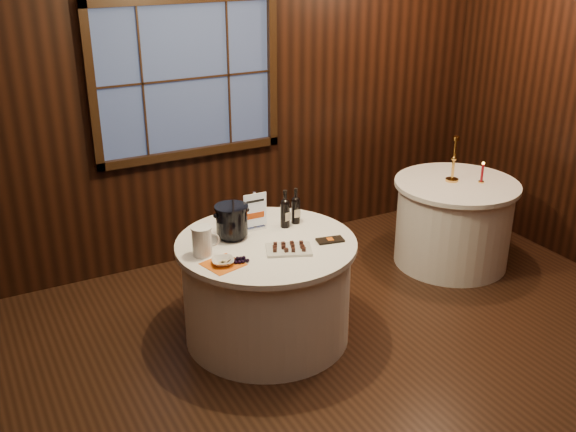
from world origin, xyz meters
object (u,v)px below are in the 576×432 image
chocolate_box (330,240)px  red_candle (482,174)px  port_bottle_left (285,211)px  port_bottle_right (296,208)px  cracker_bowl (223,261)px  sign_stand (255,216)px  glass_pitcher (202,241)px  ice_bucket (232,221)px  brass_candlestick (453,165)px  chocolate_plate (289,248)px  grape_bunch (240,259)px  main_table (267,289)px  side_table (453,223)px

chocolate_box → red_candle: bearing=24.0°
chocolate_box → red_candle: (1.78, 0.40, 0.07)m
port_bottle_left → port_bottle_right: (0.10, 0.03, -0.01)m
chocolate_box → cracker_bowl: 0.81m
port_bottle_left → port_bottle_right: bearing=2.7°
sign_stand → glass_pitcher: sign_stand is taller
sign_stand → ice_bucket: 0.22m
port_bottle_left → brass_candlestick: bearing=-6.1°
chocolate_plate → grape_bunch: 0.36m
port_bottle_left → brass_candlestick: size_ratio=0.72×
main_table → port_bottle_left: bearing=34.5°
side_table → brass_candlestick: bearing=115.0°
chocolate_box → chocolate_plate: bearing=-169.0°
port_bottle_right → chocolate_box: port_bottle_right is taller
ice_bucket → red_candle: ice_bucket is taller
grape_bunch → glass_pitcher: 0.29m
main_table → cracker_bowl: cracker_bowl is taller
main_table → chocolate_box: size_ratio=6.77×
grape_bunch → glass_pitcher: bearing=130.2°
port_bottle_right → brass_candlestick: (1.64, 0.16, 0.03)m
side_table → port_bottle_left: 1.84m
main_table → glass_pitcher: 0.68m
side_table → grape_bunch: size_ratio=6.29×
sign_stand → chocolate_box: (0.37, -0.44, -0.09)m
chocolate_plate → chocolate_box: chocolate_plate is taller
sign_stand → chocolate_box: bearing=-48.3°
ice_bucket → red_candle: (2.36, 0.03, -0.05)m
chocolate_box → brass_candlestick: (1.58, 0.55, 0.14)m
grape_bunch → port_bottle_right: bearing=31.8°
main_table → grape_bunch: bearing=-145.4°
chocolate_box → grape_bunch: bearing=-169.4°
main_table → sign_stand: 0.54m
port_bottle_right → chocolate_plate: (-0.27, -0.40, -0.10)m
grape_bunch → red_candle: (2.47, 0.40, 0.05)m
red_candle → chocolate_plate: bearing=-169.1°
chocolate_box → side_table: bearing=28.7°
port_bottle_left → glass_pitcher: size_ratio=1.40×
grape_bunch → side_table: bearing=12.3°
side_table → port_bottle_right: port_bottle_right is taller
main_table → side_table: same height
side_table → red_candle: bearing=-29.9°
grape_bunch → brass_candlestick: size_ratio=0.43×
port_bottle_left → main_table: bearing=-157.7°
grape_bunch → sign_stand: bearing=53.9°
port_bottle_left → chocolate_box: port_bottle_left is taller
red_candle → brass_candlestick: bearing=143.1°
sign_stand → grape_bunch: sign_stand is taller
port_bottle_right → sign_stand: bearing=177.3°
port_bottle_left → red_candle: size_ratio=1.54×
side_table → ice_bucket: (-2.18, -0.13, 0.51)m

